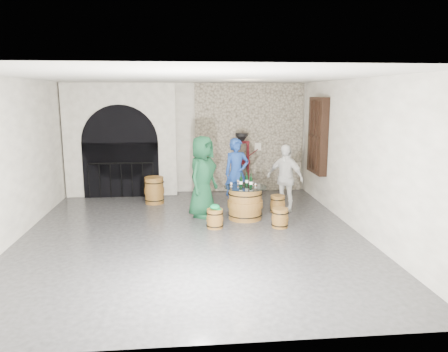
{
  "coord_description": "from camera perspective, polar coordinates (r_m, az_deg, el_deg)",
  "views": [
    {
      "loc": [
        -0.15,
        -8.47,
        2.88
      ],
      "look_at": [
        0.76,
        0.92,
        1.05
      ],
      "focal_mm": 34.0,
      "sensor_mm": 36.0,
      "label": 1
    }
  ],
  "objects": [
    {
      "name": "ceiling",
      "position": [
        8.48,
        -4.64,
        13.11
      ],
      "size": [
        8.0,
        8.0,
        0.0
      ],
      "primitive_type": "plane",
      "rotation": [
        3.14,
        0.0,
        0.0
      ],
      "color": "beige",
      "rests_on": "wall_back"
    },
    {
      "name": "barrel_stool_right",
      "position": [
        10.57,
        7.22,
        -3.74
      ],
      "size": [
        0.38,
        0.38,
        0.43
      ],
      "color": "brown",
      "rests_on": "ground"
    },
    {
      "name": "wine_bottle_right",
      "position": [
        9.93,
        3.08,
        -0.54
      ],
      "size": [
        0.08,
        0.08,
        0.32
      ],
      "color": "black",
      "rests_on": "barrel_table"
    },
    {
      "name": "person_white",
      "position": [
        10.57,
        8.2,
        -0.28
      ],
      "size": [
        1.0,
        0.97,
        1.68
      ],
      "primitive_type": "imported",
      "rotation": [
        0.0,
        0.0,
        -0.74
      ],
      "color": "silver",
      "rests_on": "ground"
    },
    {
      "name": "side_barrel",
      "position": [
        11.46,
        -9.35,
        -1.91
      ],
      "size": [
        0.54,
        0.54,
        0.71
      ],
      "rotation": [
        0.0,
        0.0,
        0.12
      ],
      "color": "brown",
      "rests_on": "ground"
    },
    {
      "name": "barrel_stool_far",
      "position": [
        10.91,
        1.73,
        -3.19
      ],
      "size": [
        0.38,
        0.38,
        0.43
      ],
      "color": "brown",
      "rests_on": "ground"
    },
    {
      "name": "person_green",
      "position": [
        10.01,
        -2.89,
        -0.07
      ],
      "size": [
        1.03,
        1.12,
        1.93
      ],
      "primitive_type": "imported",
      "rotation": [
        0.0,
        0.0,
        0.99
      ],
      "color": "#113E24",
      "rests_on": "ground"
    },
    {
      "name": "tasting_glass_f",
      "position": [
        9.82,
        0.97,
        -1.15
      ],
      "size": [
        0.05,
        0.05,
        0.1
      ],
      "primitive_type": null,
      "color": "#B66023",
      "rests_on": "barrel_table"
    },
    {
      "name": "green_cap",
      "position": [
        9.2,
        -1.22,
        -4.19
      ],
      "size": [
        0.26,
        0.21,
        0.12
      ],
      "color": "#0B813F",
      "rests_on": "barrel_stool_near_left"
    },
    {
      "name": "barrel_stool_left",
      "position": [
        10.18,
        -2.7,
        -4.25
      ],
      "size": [
        0.38,
        0.38,
        0.43
      ],
      "color": "brown",
      "rests_on": "ground"
    },
    {
      "name": "wall_left",
      "position": [
        9.2,
        -26.84,
        1.8
      ],
      "size": [
        0.0,
        8.0,
        8.0
      ],
      "primitive_type": "plane",
      "rotation": [
        1.57,
        0.0,
        1.57
      ],
      "color": "silver",
      "rests_on": "ground"
    },
    {
      "name": "barrel_table",
      "position": [
        9.93,
        2.86,
        -3.62
      ],
      "size": [
        1.0,
        1.0,
        0.77
      ],
      "color": "brown",
      "rests_on": "ground"
    },
    {
      "name": "wine_bottle_left",
      "position": [
        9.77,
        2.3,
        -0.73
      ],
      "size": [
        0.08,
        0.08,
        0.32
      ],
      "color": "black",
      "rests_on": "barrel_table"
    },
    {
      "name": "wall_front",
      "position": [
        4.65,
        -3.51,
        -4.98
      ],
      "size": [
        8.0,
        0.0,
        8.0
      ],
      "primitive_type": "plane",
      "rotation": [
        -1.57,
        0.0,
        0.0
      ],
      "color": "silver",
      "rests_on": "ground"
    },
    {
      "name": "person_blue",
      "position": [
        10.81,
        1.7,
        0.38
      ],
      "size": [
        0.73,
        0.56,
        1.79
      ],
      "primitive_type": "imported",
      "rotation": [
        0.0,
        0.0,
        0.21
      ],
      "color": "navy",
      "rests_on": "ground"
    },
    {
      "name": "wall_back",
      "position": [
        12.54,
        -4.84,
        5.07
      ],
      "size": [
        8.0,
        0.0,
        8.0
      ],
      "primitive_type": "plane",
      "rotation": [
        1.57,
        0.0,
        0.0
      ],
      "color": "silver",
      "rests_on": "ground"
    },
    {
      "name": "wine_bottle_center",
      "position": [
        9.75,
        3.65,
        -0.77
      ],
      "size": [
        0.08,
        0.08,
        0.32
      ],
      "color": "black",
      "rests_on": "barrel_table"
    },
    {
      "name": "corking_press",
      "position": [
        12.22,
        2.37,
        2.29
      ],
      "size": [
        0.76,
        0.46,
        1.78
      ],
      "rotation": [
        0.0,
        0.0,
        0.14
      ],
      "color": "#470B13",
      "rests_on": "ground"
    },
    {
      "name": "shuttered_window",
      "position": [
        11.48,
        12.45,
        5.32
      ],
      "size": [
        0.23,
        1.1,
        2.0
      ],
      "color": "black",
      "rests_on": "wall_right"
    },
    {
      "name": "tasting_glass_d",
      "position": [
        10.02,
        3.53,
        -0.92
      ],
      "size": [
        0.05,
        0.05,
        0.1
      ],
      "primitive_type": null,
      "color": "#B66023",
      "rests_on": "barrel_table"
    },
    {
      "name": "ground",
      "position": [
        8.95,
        -4.32,
        -7.82
      ],
      "size": [
        8.0,
        8.0,
        0.0
      ],
      "primitive_type": "plane",
      "color": "#2A2A2C",
      "rests_on": "ground"
    },
    {
      "name": "barrel_stool_near_right",
      "position": [
        9.4,
        7.54,
        -5.62
      ],
      "size": [
        0.38,
        0.38,
        0.43
      ],
      "color": "brown",
      "rests_on": "ground"
    },
    {
      "name": "tasting_glass_a",
      "position": [
        9.78,
        0.99,
        -1.2
      ],
      "size": [
        0.05,
        0.05,
        0.1
      ],
      "primitive_type": null,
      "color": "#B66023",
      "rests_on": "barrel_table"
    },
    {
      "name": "tasting_glass_b",
      "position": [
        9.92,
        3.88,
        -1.05
      ],
      "size": [
        0.05,
        0.05,
        0.1
      ],
      "primitive_type": null,
      "color": "#B66023",
      "rests_on": "barrel_table"
    },
    {
      "name": "stone_facing_panel",
      "position": [
        12.63,
        3.39,
        5.13
      ],
      "size": [
        3.2,
        0.12,
        3.18
      ],
      "primitive_type": "cube",
      "color": "tan",
      "rests_on": "ground"
    },
    {
      "name": "wall_right",
      "position": [
        9.31,
        17.61,
        2.56
      ],
      "size": [
        0.0,
        8.0,
        8.0
      ],
      "primitive_type": "plane",
      "rotation": [
        1.57,
        0.0,
        -1.57
      ],
      "color": "silver",
      "rests_on": "ground"
    },
    {
      "name": "barrel_stool_near_left",
      "position": [
        9.28,
        -1.24,
        -5.75
      ],
      "size": [
        0.38,
        0.38,
        0.43
      ],
      "color": "brown",
      "rests_on": "ground"
    },
    {
      "name": "tasting_glass_c",
      "position": [
        10.11,
        1.9,
        -0.8
      ],
      "size": [
        0.05,
        0.05,
        0.1
      ],
      "primitive_type": null,
      "color": "#B66023",
      "rests_on": "barrel_table"
    },
    {
      "name": "tasting_glass_e",
      "position": [
        9.73,
        4.25,
        -1.29
      ],
      "size": [
        0.05,
        0.05,
        0.1
      ],
      "primitive_type": null,
      "color": "#B66023",
      "rests_on": "barrel_table"
    },
    {
      "name": "arched_opening",
      "position": [
        12.4,
        -13.66,
        4.65
      ],
      "size": [
        3.1,
        0.6,
        3.19
      ],
      "color": "silver",
      "rests_on": "ground"
    },
    {
      "name": "control_box",
      "position": [
        12.62,
        4.56,
        3.97
      ],
      "size": [
        0.18,
        0.1,
        0.22
      ],
      "primitive_type": "cube",
      "color": "silver",
      "rests_on": "wall_back"
    }
  ]
}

